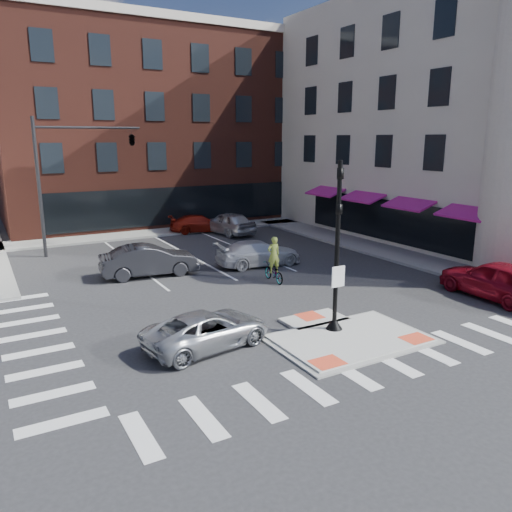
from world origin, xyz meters
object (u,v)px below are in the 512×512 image
bg_car_red (200,224)px  bg_car_dark (149,260)px  silver_suv (208,330)px  cyclist (274,267)px  white_pickup (259,253)px  red_sedan (497,280)px  bg_car_silver (228,223)px

bg_car_red → bg_car_dark: bearing=155.3°
silver_suv → cyclist: (5.97, 5.57, 0.14)m
silver_suv → white_pickup: white_pickup is taller
bg_car_red → white_pickup: bearing=-175.3°
bg_car_dark → white_pickup: bearing=-92.5°
red_sedan → bg_car_dark: (-11.94, 11.00, -0.06)m
red_sedan → white_pickup: red_sedan is taller
bg_car_silver → bg_car_red: bg_car_silver is taller
silver_suv → bg_car_silver: size_ratio=0.92×
bg_car_silver → cyclist: (-3.53, -12.09, -0.07)m
bg_car_silver → cyclist: cyclist is taller
bg_car_silver → white_pickup: bearing=64.3°
bg_car_silver → bg_car_red: (-1.48, 1.76, -0.18)m
cyclist → white_pickup: bearing=-103.6°
bg_car_dark → cyclist: 6.34m
silver_suv → cyclist: 8.16m
bg_car_silver → bg_car_red: 2.31m
white_pickup → cyclist: cyclist is taller
bg_car_red → cyclist: (-2.05, -13.85, 0.11)m
white_pickup → bg_car_silver: bg_car_silver is taller
silver_suv → bg_car_silver: 20.06m
red_sedan → bg_car_dark: 16.24m
red_sedan → cyclist: bearing=-42.5°
red_sedan → bg_car_red: bearing=-74.2°
red_sedan → cyclist: cyclist is taller
red_sedan → white_pickup: size_ratio=1.06×
white_pickup → bg_car_dark: bg_car_dark is taller
white_pickup → bg_car_red: 10.79m
white_pickup → red_sedan: bearing=-144.4°
bg_car_red → red_sedan: bearing=-156.0°
red_sedan → silver_suv: bearing=-3.9°
cyclist → bg_car_red: bearing=-95.2°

